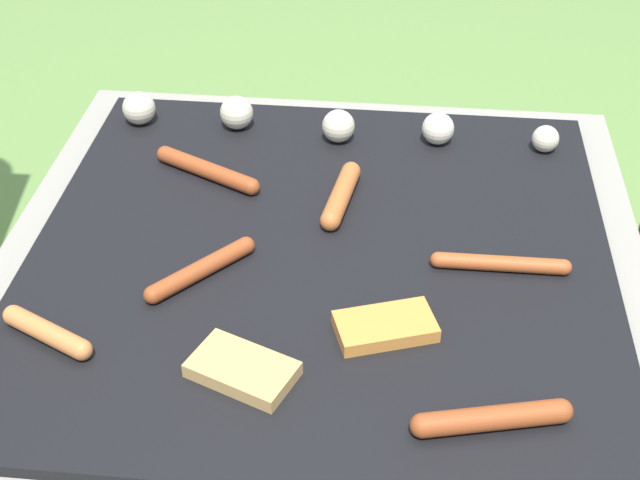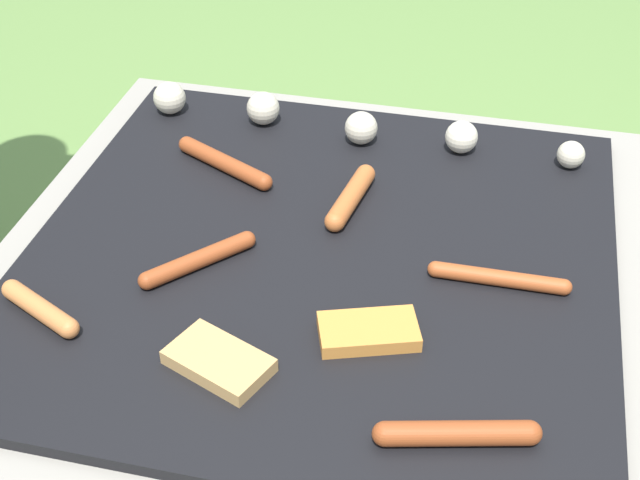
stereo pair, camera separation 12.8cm
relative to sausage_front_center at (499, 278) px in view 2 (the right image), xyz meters
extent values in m
plane|color=#608442|center=(-0.26, 0.02, -0.46)|extent=(14.00, 14.00, 0.00)
cube|color=gray|center=(-0.26, 0.02, -0.25)|extent=(0.96, 0.96, 0.43)
cube|color=black|center=(-0.26, 0.02, -0.02)|extent=(0.84, 0.84, 0.02)
cylinder|color=#A34C23|center=(0.00, 0.00, 0.00)|extent=(0.18, 0.02, 0.02)
sphere|color=#A34C23|center=(-0.09, 0.00, 0.00)|extent=(0.02, 0.02, 0.02)
sphere|color=#A34C23|center=(0.09, 0.00, 0.00)|extent=(0.02, 0.02, 0.02)
cylinder|color=#93421E|center=(-0.42, -0.06, 0.00)|extent=(0.13, 0.14, 0.03)
sphere|color=#93421E|center=(-0.36, 0.00, 0.00)|extent=(0.03, 0.03, 0.03)
sphere|color=#93421E|center=(-0.47, -0.12, 0.00)|extent=(0.03, 0.03, 0.03)
cylinder|color=#93421E|center=(-0.03, -0.29, 0.00)|extent=(0.17, 0.07, 0.03)
sphere|color=#93421E|center=(-0.11, -0.31, 0.00)|extent=(0.03, 0.03, 0.03)
sphere|color=#93421E|center=(0.05, -0.27, 0.00)|extent=(0.03, 0.03, 0.03)
cylinder|color=#C6753D|center=(-0.59, -0.20, 0.00)|extent=(0.12, 0.08, 0.03)
sphere|color=#C6753D|center=(-0.64, -0.18, 0.00)|extent=(0.03, 0.03, 0.03)
sphere|color=#C6753D|center=(-0.53, -0.23, 0.00)|extent=(0.03, 0.03, 0.03)
cylinder|color=#B7602D|center=(-0.24, 0.14, 0.00)|extent=(0.05, 0.14, 0.03)
sphere|color=#B7602D|center=(-0.25, 0.07, 0.00)|extent=(0.03, 0.03, 0.03)
sphere|color=#B7602D|center=(-0.23, 0.21, 0.00)|extent=(0.03, 0.03, 0.03)
cylinder|color=#93421E|center=(-0.46, 0.19, 0.00)|extent=(0.17, 0.10, 0.03)
sphere|color=#93421E|center=(-0.54, 0.23, 0.00)|extent=(0.03, 0.03, 0.03)
sphere|color=#93421E|center=(-0.38, 0.15, 0.00)|extent=(0.03, 0.03, 0.03)
cube|color=tan|center=(-0.33, -0.24, 0.00)|extent=(0.15, 0.12, 0.02)
cube|color=#D18438|center=(-0.16, -0.14, 0.00)|extent=(0.14, 0.11, 0.02)
sphere|color=beige|center=(-0.61, 0.35, 0.02)|extent=(0.06, 0.06, 0.06)
sphere|color=beige|center=(-0.44, 0.35, 0.02)|extent=(0.06, 0.06, 0.06)
sphere|color=beige|center=(-0.26, 0.33, 0.02)|extent=(0.06, 0.06, 0.06)
sphere|color=beige|center=(-0.09, 0.34, 0.02)|extent=(0.05, 0.05, 0.05)
sphere|color=beige|center=(0.09, 0.33, 0.01)|extent=(0.05, 0.05, 0.05)
camera|label=1|loc=(-0.15, -0.99, 0.79)|focal=50.00mm
camera|label=2|loc=(-0.03, -0.97, 0.79)|focal=50.00mm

